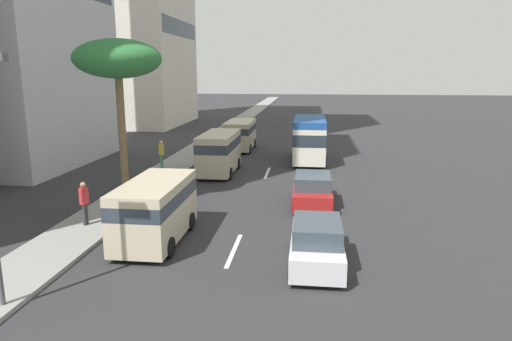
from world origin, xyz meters
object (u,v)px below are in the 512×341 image
van_third (155,207)px  palm_tree (118,61)px  car_fourth (312,190)px  pedestrian_mid_block (84,201)px  pedestrian_near_lamp (161,153)px  van_second (240,133)px  van_fifth (219,151)px  car_sixth (317,243)px  minibus_lead (309,138)px

van_third → palm_tree: 7.93m
car_fourth → pedestrian_mid_block: pedestrian_mid_block is taller
pedestrian_near_lamp → van_second: bearing=52.6°
van_second → pedestrian_near_lamp: bearing=-25.0°
van_fifth → pedestrian_mid_block: bearing=-17.6°
pedestrian_near_lamp → pedestrian_mid_block: (-11.45, -0.50, 0.01)m
car_sixth → minibus_lead: bearing=1.1°
palm_tree → minibus_lead: bearing=-36.8°
van_second → van_fifth: bearing=0.3°
van_fifth → car_sixth: (-13.43, -6.01, -0.73)m
van_third → pedestrian_mid_block: van_third is taller
van_second → pedestrian_mid_block: 20.18m
pedestrian_mid_block → van_second: bearing=19.8°
palm_tree → van_fifth: bearing=-23.7°
minibus_lead → van_fifth: (-4.60, 5.68, -0.24)m
van_third → car_fourth: (5.64, -5.95, -0.61)m
car_sixth → pedestrian_near_lamp: size_ratio=2.33×
minibus_lead → car_fourth: size_ratio=1.41×
van_fifth → pedestrian_mid_block: 11.48m
car_sixth → palm_tree: 12.66m
car_sixth → pedestrian_mid_block: size_ratio=2.31×
pedestrian_near_lamp → palm_tree: 9.71m
van_fifth → pedestrian_near_lamp: 4.02m
van_fifth → pedestrian_near_lamp: (0.51, 3.97, -0.31)m
van_fifth → car_sixth: van_fifth is taller
minibus_lead → car_sixth: 18.06m
pedestrian_near_lamp → pedestrian_mid_block: pedestrian_mid_block is taller
car_fourth → car_sixth: bearing=-179.0°
van_fifth → van_third: bearing=-0.3°
minibus_lead → pedestrian_mid_block: size_ratio=3.38×
van_second → car_fourth: 16.46m
van_second → car_fourth: (-15.34, -5.93, -0.64)m
minibus_lead → palm_tree: size_ratio=0.80×
pedestrian_near_lamp → van_third: bearing=-85.1°
pedestrian_mid_block → palm_tree: bearing=25.6°
van_second → van_third: size_ratio=1.05×
pedestrian_near_lamp → car_fourth: bearing=-47.4°
van_fifth → palm_tree: palm_tree is taller
minibus_lead → van_third: minibus_lead is taller
van_third → pedestrian_mid_block: (1.10, 3.41, -0.18)m
car_fourth → car_sixth: (-7.03, -0.13, 0.00)m
car_fourth → pedestrian_near_lamp: bearing=55.0°
van_second → pedestrian_mid_block: (-19.88, 3.43, -0.20)m
van_third → minibus_lead: bearing=161.0°
van_second → pedestrian_near_lamp: size_ratio=2.77×
van_fifth → palm_tree: size_ratio=0.67×
minibus_lead → van_fifth: minibus_lead is taller
pedestrian_mid_block → car_fourth: bearing=-34.5°
van_fifth → pedestrian_mid_block: (-10.94, 3.47, -0.30)m
car_fourth → palm_tree: 11.01m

